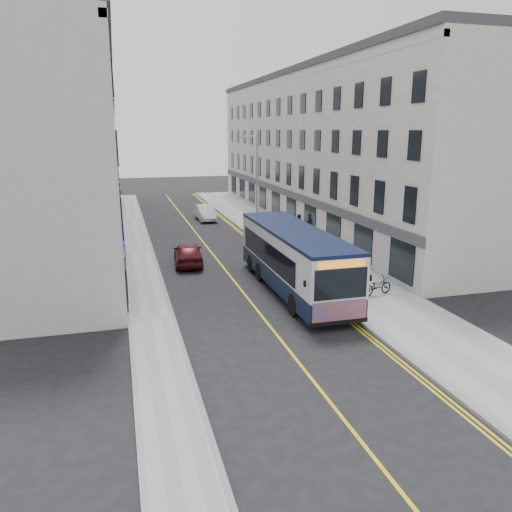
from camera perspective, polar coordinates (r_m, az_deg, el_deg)
ground at (r=25.19m, az=-0.69°, el=-5.17°), size 140.00×140.00×0.00m
pavement_east at (r=37.99m, az=3.83°, el=1.56°), size 4.50×64.00×0.12m
pavement_west at (r=35.97m, az=-13.36°, el=0.48°), size 2.00×64.00×0.12m
kerb_east at (r=37.33m, az=0.56°, el=1.37°), size 0.18×64.00×0.13m
kerb_west at (r=36.01m, az=-11.77°, el=0.59°), size 0.18×64.00×0.13m
road_centre_line at (r=36.47m, az=-5.49°, el=0.90°), size 0.12×64.00×0.01m
road_dbl_yellow_inner at (r=37.22m, az=-0.10°, el=1.24°), size 0.10×64.00×0.01m
road_dbl_yellow_outer at (r=37.27m, az=0.19°, el=1.25°), size 0.10×64.00×0.01m
terrace_east at (r=47.38m, az=6.45°, el=11.87°), size 6.00×46.00×13.00m
terrace_west at (r=44.13m, az=-19.63°, el=10.99°), size 6.00×46.00×13.00m
streetlamp at (r=38.57m, az=0.00°, el=8.29°), size 1.32×0.18×8.00m
city_bus at (r=26.27m, az=4.35°, el=-0.19°), size 2.70×11.59×3.37m
bicycle at (r=26.35m, az=13.69°, el=-3.35°), size 1.90×1.04×0.95m
pedestrian_near at (r=39.15m, az=1.04°, el=3.47°), size 0.76×0.57×1.88m
pedestrian_far at (r=40.80m, az=4.98°, el=3.66°), size 0.99×0.96×1.62m
car_white at (r=47.88m, az=-5.82°, el=4.95°), size 1.70×4.41×1.43m
car_maroon at (r=32.06m, az=-7.76°, el=0.32°), size 2.09×4.45×1.47m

